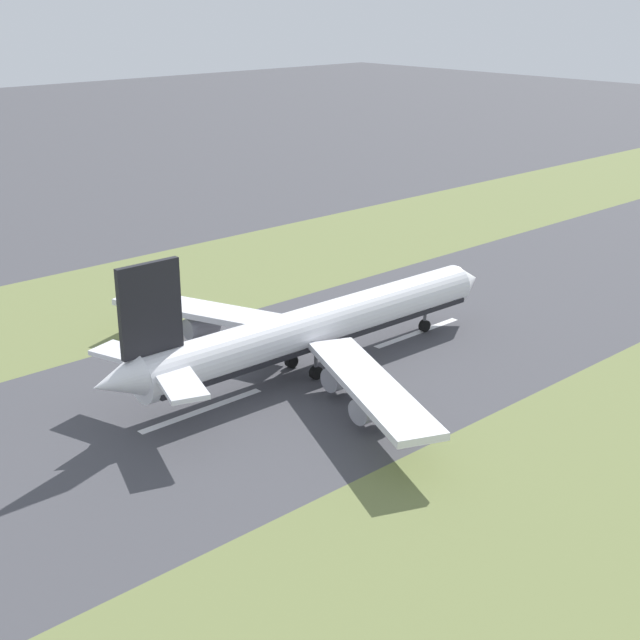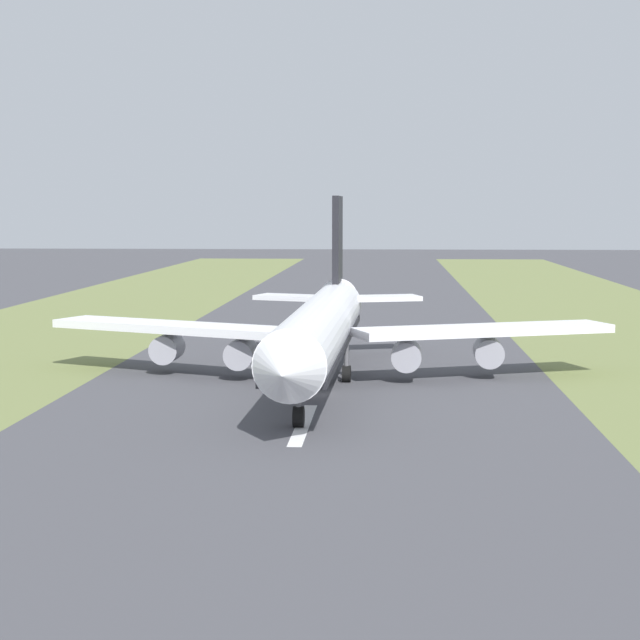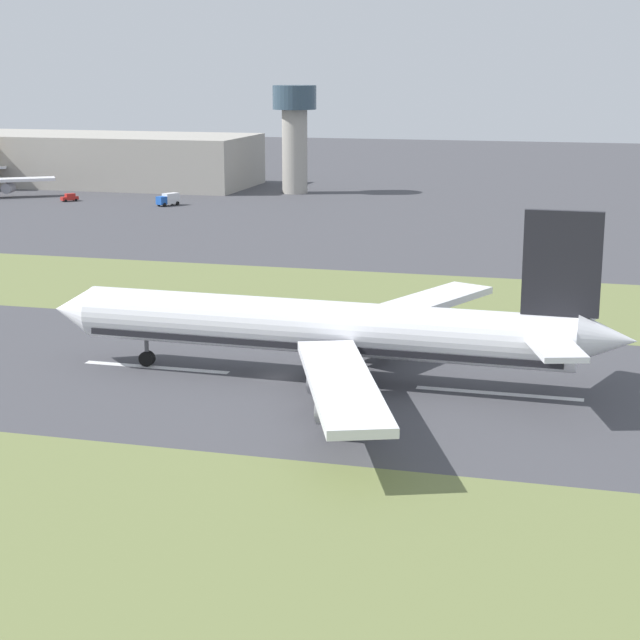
# 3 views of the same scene
# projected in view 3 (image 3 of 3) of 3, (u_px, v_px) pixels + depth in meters

# --- Properties ---
(ground_plane) EXTENTS (800.00, 800.00, 0.00)m
(ground_plane) POSITION_uv_depth(u_px,v_px,m) (278.00, 377.00, 121.90)
(ground_plane) COLOR #424247
(grass_median_west) EXTENTS (40.00, 600.00, 0.01)m
(grass_median_west) POSITION_uv_depth(u_px,v_px,m) (99.00, 542.00, 79.61)
(grass_median_west) COLOR olive
(grass_median_west) RESTS_ON ground
(grass_median_east) EXTENTS (40.00, 600.00, 0.01)m
(grass_median_east) POSITION_uv_depth(u_px,v_px,m) (364.00, 296.00, 164.18)
(grass_median_east) COLOR olive
(grass_median_east) RESTS_ON ground
(centreline_dash_mid) EXTENTS (1.20, 18.00, 0.01)m
(centreline_dash_mid) POSITION_uv_depth(u_px,v_px,m) (499.00, 394.00, 115.60)
(centreline_dash_mid) COLOR silver
(centreline_dash_mid) RESTS_ON ground
(centreline_dash_far) EXTENTS (1.20, 18.00, 0.01)m
(centreline_dash_far) POSITION_uv_depth(u_px,v_px,m) (156.00, 367.00, 125.65)
(centreline_dash_far) COLOR silver
(centreline_dash_far) RESTS_ON ground
(airplane_main_jet) EXTENTS (64.12, 67.10, 20.20)m
(airplane_main_jet) POSITION_uv_depth(u_px,v_px,m) (336.00, 330.00, 118.57)
(airplane_main_jet) COLOR white
(airplane_main_jet) RESTS_ON ground
(terminal_building) EXTENTS (36.00, 103.96, 14.80)m
(terminal_building) POSITION_uv_depth(u_px,v_px,m) (81.00, 159.00, 318.62)
(terminal_building) COLOR #A39E93
(terminal_building) RESTS_ON ground
(control_tower) EXTENTS (12.00, 12.00, 29.36)m
(control_tower) POSITION_uv_depth(u_px,v_px,m) (295.00, 127.00, 292.91)
(control_tower) COLOR #A39E93
(control_tower) RESTS_ON ground
(service_truck) EXTENTS (6.33, 4.79, 3.10)m
(service_truck) POSITION_uv_depth(u_px,v_px,m) (168.00, 199.00, 270.10)
(service_truck) COLOR #1E51B2
(service_truck) RESTS_ON ground
(apron_car) EXTENTS (4.55, 4.17, 2.03)m
(apron_car) POSITION_uv_depth(u_px,v_px,m) (70.00, 197.00, 279.03)
(apron_car) COLOR #B2231E
(apron_car) RESTS_ON ground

